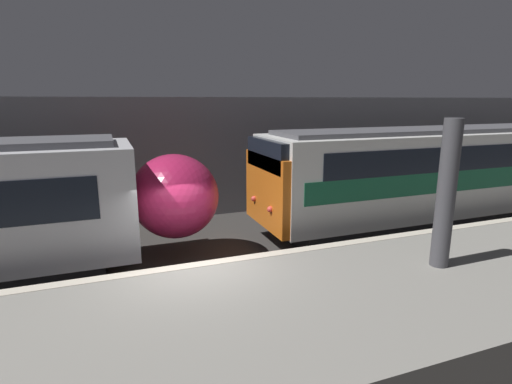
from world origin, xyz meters
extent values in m
plane|color=#33302D|center=(0.00, 0.00, 0.00)|extent=(120.00, 120.00, 0.00)
cube|color=gray|center=(0.00, -2.38, 0.46)|extent=(40.00, 4.75, 0.92)
cube|color=beige|center=(0.00, -0.15, 0.92)|extent=(40.00, 0.30, 0.01)
cube|color=gray|center=(0.00, 6.74, 2.32)|extent=(50.00, 0.15, 4.64)
cylinder|color=#47474C|center=(5.08, -2.08, 2.54)|extent=(0.39, 0.39, 3.26)
ellipsoid|color=#B21E4C|center=(-0.01, 2.46, 1.92)|extent=(2.42, 2.76, 2.32)
sphere|color=#F2EFCC|center=(0.94, 2.46, 1.51)|extent=(0.20, 0.20, 0.20)
cube|color=black|center=(12.26, 2.46, 0.34)|extent=(17.26, 2.46, 0.68)
cube|color=silver|center=(12.26, 2.46, 2.06)|extent=(18.76, 3.00, 2.76)
cube|color=orange|center=(2.75, 2.46, 1.84)|extent=(0.25, 2.94, 2.21)
cube|color=black|center=(2.75, 2.46, 2.95)|extent=(0.25, 2.64, 0.88)
sphere|color=#EA4C42|center=(2.60, 1.79, 1.45)|extent=(0.18, 0.18, 0.18)
sphere|color=#EA4C42|center=(2.60, 3.14, 1.45)|extent=(0.18, 0.18, 0.18)
cube|color=#4C4C51|center=(12.26, 2.46, 3.52)|extent=(18.01, 2.16, 0.14)
camera|label=1|loc=(-1.70, -8.45, 4.53)|focal=28.00mm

